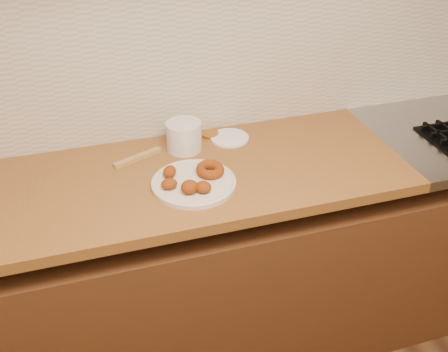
# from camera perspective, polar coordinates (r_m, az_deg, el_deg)

# --- Properties ---
(wall_back) EXTENTS (4.00, 0.02, 2.70)m
(wall_back) POSITION_cam_1_polar(r_m,az_deg,el_deg) (1.99, 1.25, 17.44)
(wall_back) COLOR tan
(wall_back) RESTS_ON ground
(base_cabinet) EXTENTS (3.60, 0.60, 0.77)m
(base_cabinet) POSITION_cam_1_polar(r_m,az_deg,el_deg) (2.21, 3.49, -9.69)
(base_cabinet) COLOR #4D2915
(base_cabinet) RESTS_ON floor
(butcher_block) EXTENTS (2.30, 0.62, 0.04)m
(butcher_block) POSITION_cam_1_polar(r_m,az_deg,el_deg) (1.81, -15.63, -2.02)
(butcher_block) COLOR brown
(butcher_block) RESTS_ON base_cabinet
(backsplash) EXTENTS (3.60, 0.02, 0.60)m
(backsplash) POSITION_cam_1_polar(r_m,az_deg,el_deg) (2.02, 1.31, 13.26)
(backsplash) COLOR #BCB8A9
(backsplash) RESTS_ON wall_back
(donut_plate) EXTENTS (0.28, 0.28, 0.02)m
(donut_plate) POSITION_cam_1_polar(r_m,az_deg,el_deg) (1.76, -3.31, -0.78)
(donut_plate) COLOR beige
(donut_plate) RESTS_ON butcher_block
(ring_donut) EXTENTS (0.13, 0.14, 0.04)m
(ring_donut) POSITION_cam_1_polar(r_m,az_deg,el_deg) (1.78, -1.54, 0.70)
(ring_donut) COLOR maroon
(ring_donut) RESTS_ON donut_plate
(fried_dough_chunks) EXTENTS (0.17, 0.19, 0.05)m
(fried_dough_chunks) POSITION_cam_1_polar(r_m,az_deg,el_deg) (1.71, -4.37, -0.75)
(fried_dough_chunks) COLOR maroon
(fried_dough_chunks) RESTS_ON donut_plate
(plastic_tub) EXTENTS (0.13, 0.13, 0.11)m
(plastic_tub) POSITION_cam_1_polar(r_m,az_deg,el_deg) (1.94, -4.38, 4.35)
(plastic_tub) COLOR silver
(plastic_tub) RESTS_ON butcher_block
(tub_lid) EXTENTS (0.17, 0.17, 0.01)m
(tub_lid) POSITION_cam_1_polar(r_m,az_deg,el_deg) (2.03, 0.62, 4.16)
(tub_lid) COLOR white
(tub_lid) RESTS_ON butcher_block
(brass_jar_lid) EXTENTS (0.09, 0.09, 0.01)m
(brass_jar_lid) POSITION_cam_1_polar(r_m,az_deg,el_deg) (2.05, -1.55, 4.57)
(brass_jar_lid) COLOR #BD7931
(brass_jar_lid) RESTS_ON butcher_block
(wooden_utensil) EXTENTS (0.19, 0.10, 0.01)m
(wooden_utensil) POSITION_cam_1_polar(r_m,az_deg,el_deg) (1.92, -9.38, 2.00)
(wooden_utensil) COLOR #A17F46
(wooden_utensil) RESTS_ON butcher_block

